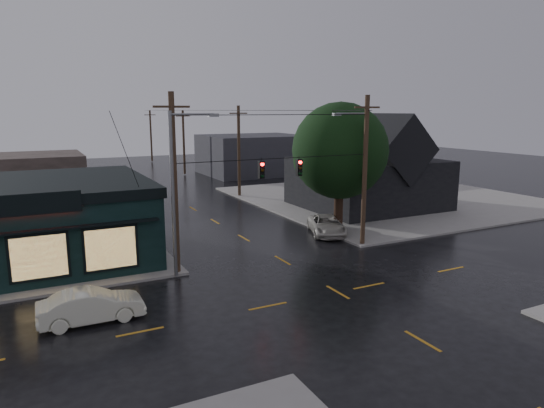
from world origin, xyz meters
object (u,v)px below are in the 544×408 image
corner_tree (340,151)px  suv_silver (327,225)px  utility_pole_nw (178,274)px  utility_pole_ne (362,245)px  sedan_cream (91,306)px

corner_tree → suv_silver: size_ratio=1.93×
utility_pole_nw → suv_silver: (12.50, 3.70, 0.69)m
corner_tree → utility_pole_nw: size_ratio=0.95×
corner_tree → utility_pole_nw: corner_tree is taller
utility_pole_ne → utility_pole_nw: bearing=180.0°
corner_tree → utility_pole_nw: bearing=-163.4°
sedan_cream → suv_silver: (17.66, 8.24, -0.04)m
utility_pole_ne → sedan_cream: bearing=-166.0°
utility_pole_nw → sedan_cream: (-5.16, -4.54, 0.74)m
utility_pole_nw → utility_pole_ne: bearing=0.0°
corner_tree → utility_pole_ne: corner_tree is taller
sedan_cream → suv_silver: bearing=-64.5°
utility_pole_nw → suv_silver: bearing=16.5°
corner_tree → utility_pole_nw: 15.66m
sedan_cream → suv_silver: sedan_cream is taller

